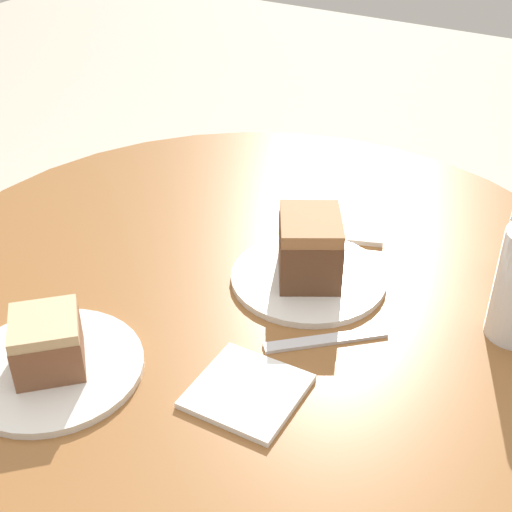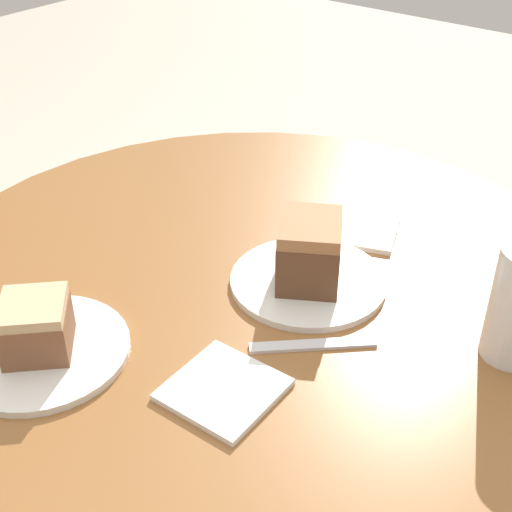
{
  "view_description": "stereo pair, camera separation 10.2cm",
  "coord_description": "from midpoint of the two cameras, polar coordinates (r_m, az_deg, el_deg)",
  "views": [
    {
      "loc": [
        -0.72,
        -0.44,
        1.35
      ],
      "look_at": [
        0.0,
        0.0,
        0.79
      ],
      "focal_mm": 50.0,
      "sensor_mm": 36.0,
      "label": 1
    },
    {
      "loc": [
        -0.67,
        -0.52,
        1.35
      ],
      "look_at": [
        0.0,
        0.0,
        0.79
      ],
      "focal_mm": 50.0,
      "sensor_mm": 36.0,
      "label": 2
    }
  ],
  "objects": [
    {
      "name": "plate_far",
      "position": [
        0.93,
        -19.05,
        -8.57
      ],
      "size": [
        0.22,
        0.22,
        0.01
      ],
      "color": "silver",
      "rests_on": "table"
    },
    {
      "name": "cake_slice_far",
      "position": [
        0.91,
        -19.51,
        -6.66
      ],
      "size": [
        0.12,
        0.12,
        0.07
      ],
      "rotation": [
        0.0,
        0.0,
        2.36
      ],
      "color": "brown",
      "rests_on": "plate_far"
    },
    {
      "name": "table",
      "position": [
        1.17,
        -2.52,
        -10.37
      ],
      "size": [
        1.05,
        1.05,
        0.75
      ],
      "color": "brown",
      "rests_on": "ground_plane"
    },
    {
      "name": "fork",
      "position": [
        0.93,
        2.48,
        -6.85
      ],
      "size": [
        0.13,
        0.13,
        0.0
      ],
      "rotation": [
        0.0,
        0.0,
        2.32
      ],
      "color": "silver",
      "rests_on": "table"
    },
    {
      "name": "napkin_stack",
      "position": [
        0.86,
        -4.18,
        -10.87
      ],
      "size": [
        0.13,
        0.13,
        0.01
      ],
      "rotation": [
        0.0,
        0.0,
        0.03
      ],
      "color": "white",
      "rests_on": "table"
    },
    {
      "name": "cake_slice_near",
      "position": [
        1.0,
        1.44,
        0.61
      ],
      "size": [
        0.14,
        0.13,
        0.1
      ],
      "rotation": [
        0.0,
        0.0,
        5.25
      ],
      "color": "brown",
      "rests_on": "plate_near"
    },
    {
      "name": "plate_near",
      "position": [
        1.03,
        1.4,
        -1.83
      ],
      "size": [
        0.22,
        0.22,
        0.01
      ],
      "color": "silver",
      "rests_on": "table"
    },
    {
      "name": "napkin_side",
      "position": [
        1.16,
        5.06,
        2.49
      ],
      "size": [
        0.14,
        0.14,
        0.01
      ],
      "rotation": [
        0.0,
        0.0,
        0.36
      ],
      "color": "white",
      "rests_on": "table"
    }
  ]
}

